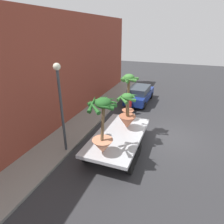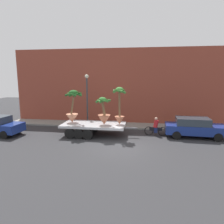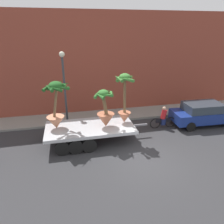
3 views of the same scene
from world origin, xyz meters
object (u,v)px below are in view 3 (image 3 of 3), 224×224
object	(u,v)px
flatbed_trailer	(86,130)
potted_palm_rear	(105,113)
parked_car	(204,113)
potted_palm_front	(56,107)
potted_palm_middle	(125,99)
street_lamp	(64,79)
cyclist	(163,118)

from	to	relation	value
flatbed_trailer	potted_palm_rear	distance (m)	1.56
parked_car	potted_palm_front	bearing A→B (deg)	-177.14
flatbed_trailer	parked_car	distance (m)	8.28
potted_palm_middle	potted_palm_front	xyz separation A→B (m)	(-3.89, 0.09, -0.24)
flatbed_trailer	potted_palm_front	xyz separation A→B (m)	(-1.57, 0.17, 1.49)
potted_palm_front	street_lamp	xyz separation A→B (m)	(0.53, 2.53, 0.98)
cyclist	potted_palm_rear	bearing A→B (deg)	-166.47
flatbed_trailer	potted_palm_middle	world-z (taller)	potted_palm_middle
cyclist	street_lamp	size ratio (longest dim) A/B	0.38
street_lamp	potted_palm_rear	bearing A→B (deg)	-53.63
parked_car	street_lamp	world-z (taller)	street_lamp
flatbed_trailer	potted_palm_rear	xyz separation A→B (m)	(1.11, -0.23, 1.08)
street_lamp	cyclist	bearing A→B (deg)	-16.96
parked_car	street_lamp	distance (m)	9.82
potted_palm_front	street_lamp	world-z (taller)	street_lamp
potted_palm_rear	street_lamp	xyz separation A→B (m)	(-2.15, 2.93, 1.39)
flatbed_trailer	potted_palm_rear	size ratio (longest dim) A/B	2.76
parked_car	street_lamp	xyz separation A→B (m)	(-9.30, 2.04, 2.40)
parked_car	potted_palm_middle	bearing A→B (deg)	-174.44
potted_palm_rear	potted_palm_front	size ratio (longest dim) A/B	0.81
potted_palm_middle	potted_palm_front	distance (m)	3.90
parked_car	street_lamp	bearing A→B (deg)	167.64
cyclist	flatbed_trailer	bearing A→B (deg)	-171.63
potted_palm_rear	street_lamp	distance (m)	3.89
cyclist	parked_car	bearing A→B (deg)	-2.16
flatbed_trailer	potted_palm_middle	bearing A→B (deg)	2.07
potted_palm_front	parked_car	world-z (taller)	potted_palm_front
flatbed_trailer	potted_palm_rear	bearing A→B (deg)	-11.56
potted_palm_rear	parked_car	distance (m)	7.27
flatbed_trailer	potted_palm_rear	world-z (taller)	potted_palm_rear
potted_palm_middle	street_lamp	world-z (taller)	street_lamp
potted_palm_rear	cyclist	size ratio (longest dim) A/B	1.20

